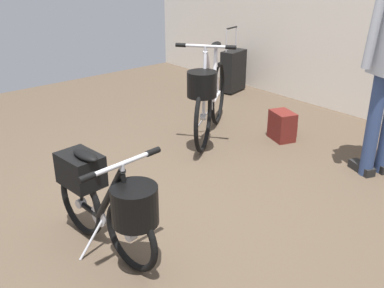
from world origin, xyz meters
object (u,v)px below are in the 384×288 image
(display_bike_left, at_px, (209,96))
(rolling_suitcase, at_px, (233,70))
(folding_bike_foreground, at_px, (107,199))
(backpack_on_floor, at_px, (282,126))

(display_bike_left, relative_size, rolling_suitcase, 1.39)
(rolling_suitcase, bearing_deg, folding_bike_foreground, -57.38)
(rolling_suitcase, bearing_deg, display_bike_left, -53.49)
(folding_bike_foreground, bearing_deg, rolling_suitcase, 122.62)
(display_bike_left, xyz_separation_m, backpack_on_floor, (0.46, 0.56, -0.31))
(folding_bike_foreground, xyz_separation_m, backpack_on_floor, (-0.47, 2.22, -0.24))
(display_bike_left, bearing_deg, rolling_suitcase, 126.51)
(folding_bike_foreground, bearing_deg, backpack_on_floor, 101.88)
(backpack_on_floor, bearing_deg, display_bike_left, -129.68)
(folding_bike_foreground, distance_m, backpack_on_floor, 2.28)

